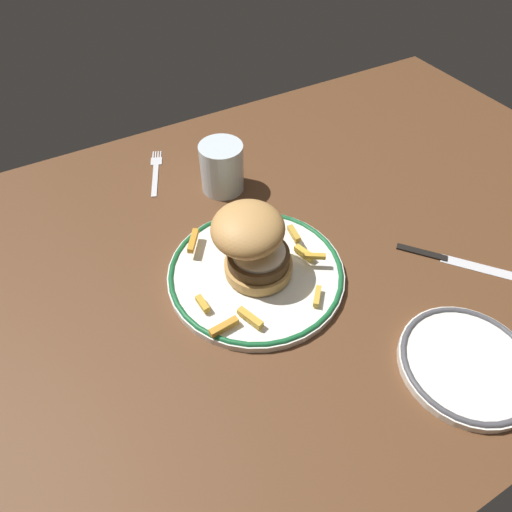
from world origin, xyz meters
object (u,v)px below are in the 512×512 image
(dinner_plate, at_px, (256,272))
(knife, at_px, (444,258))
(side_plate, at_px, (467,363))
(burger, at_px, (252,242))
(water_glass, at_px, (222,170))
(fork, at_px, (156,171))

(dinner_plate, distance_m, knife, 0.30)
(dinner_plate, xyz_separation_m, side_plate, (0.17, -0.27, -0.00))
(side_plate, height_order, knife, side_plate)
(burger, height_order, knife, burger)
(water_glass, height_order, knife, water_glass)
(side_plate, bearing_deg, burger, 121.87)
(water_glass, bearing_deg, dinner_plate, -103.15)
(dinner_plate, distance_m, water_glass, 0.23)
(burger, height_order, fork, burger)
(dinner_plate, xyz_separation_m, fork, (-0.04, 0.33, -0.01))
(side_plate, distance_m, fork, 0.63)
(dinner_plate, bearing_deg, fork, 97.58)
(water_glass, bearing_deg, side_plate, -76.78)
(fork, bearing_deg, dinner_plate, -82.42)
(side_plate, relative_size, fork, 1.28)
(water_glass, relative_size, fork, 0.66)
(dinner_plate, height_order, burger, burger)
(burger, height_order, side_plate, burger)
(burger, xyz_separation_m, knife, (0.29, -0.12, -0.07))
(water_glass, bearing_deg, knife, -55.49)
(dinner_plate, height_order, water_glass, water_glass)
(dinner_plate, distance_m, burger, 0.07)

